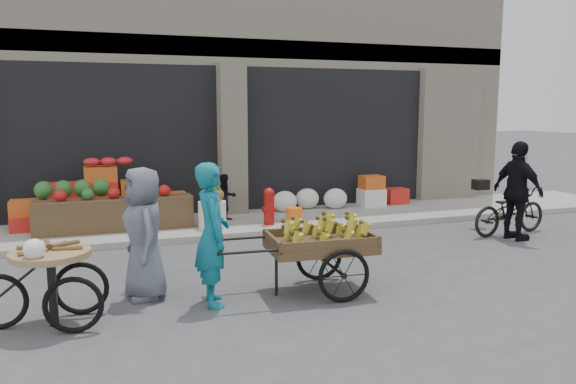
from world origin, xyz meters
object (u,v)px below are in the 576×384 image
object	(u,v)px
tricycle_cart	(51,275)
vendor_grey	(144,233)
seated_person	(225,197)
banana_cart	(317,240)
fire_hydrant	(269,205)
orange_bucket	(294,215)
cyclist	(518,191)
bicycle	(510,211)
pineapple_bin	(212,215)
vendor_woman	(212,234)

from	to	relation	value
tricycle_cart	vendor_grey	bearing A→B (deg)	36.87
seated_person	banana_cart	xyz separation A→B (m)	(0.15, -4.34, 0.10)
fire_hydrant	orange_bucket	distance (m)	0.55
banana_cart	vendor_grey	distance (m)	2.15
orange_bucket	cyclist	bearing A→B (deg)	-32.55
orange_bucket	banana_cart	bearing A→B (deg)	-106.02
banana_cart	bicycle	bearing A→B (deg)	25.74
pineapple_bin	tricycle_cart	size ratio (longest dim) A/B	0.36
seated_person	tricycle_cart	size ratio (longest dim) A/B	0.64
vendor_grey	bicycle	size ratio (longest dim) A/B	0.96
fire_hydrant	banana_cart	bearing A→B (deg)	-98.41
banana_cart	vendor_grey	world-z (taller)	vendor_grey
banana_cart	cyclist	distance (m)	4.70
banana_cart	vendor_woman	bearing A→B (deg)	-175.84
bicycle	vendor_grey	bearing A→B (deg)	94.49
cyclist	pineapple_bin	bearing A→B (deg)	58.75
banana_cart	seated_person	bearing A→B (deg)	96.12
fire_hydrant	bicycle	size ratio (longest dim) A/B	0.41
vendor_woman	bicycle	bearing A→B (deg)	-70.46
orange_bucket	vendor_woman	xyz separation A→B (m)	(-2.39, -3.64, 0.59)
orange_bucket	bicycle	world-z (taller)	bicycle
fire_hydrant	bicycle	world-z (taller)	bicycle
seated_person	orange_bucket	bearing A→B (deg)	-40.26
pineapple_bin	banana_cart	size ratio (longest dim) A/B	0.23
cyclist	tricycle_cart	bearing A→B (deg)	94.64
orange_bucket	tricycle_cart	bearing A→B (deg)	-138.29
fire_hydrant	tricycle_cart	world-z (taller)	tricycle_cart
bicycle	vendor_woman	bearing A→B (deg)	100.36
orange_bucket	tricycle_cart	xyz separation A→B (m)	(-4.18, -3.72, 0.30)
vendor_grey	banana_cart	bearing A→B (deg)	68.89
vendor_woman	bicycle	xyz separation A→B (m)	(6.02, 1.86, -0.41)
pineapple_bin	vendor_grey	xyz separation A→B (m)	(-1.53, -3.23, 0.45)
banana_cart	vendor_woman	size ratio (longest dim) A/B	1.34
fire_hydrant	tricycle_cart	distance (m)	5.27
orange_bucket	seated_person	distance (m)	1.42
fire_hydrant	cyclist	distance (m)	4.53
seated_person	banana_cart	size ratio (longest dim) A/B	0.40
pineapple_bin	banana_cart	world-z (taller)	banana_cart
vendor_grey	cyclist	distance (m)	6.63
seated_person	cyclist	distance (m)	5.46
pineapple_bin	orange_bucket	xyz separation A→B (m)	(1.60, -0.10, -0.10)
fire_hydrant	vendor_grey	xyz separation A→B (m)	(-2.63, -3.18, 0.32)
tricycle_cart	fire_hydrant	bearing A→B (deg)	53.19
tricycle_cart	bicycle	world-z (taller)	tricycle_cart
banana_cart	vendor_woman	distance (m)	1.36
fire_hydrant	cyclist	xyz separation A→B (m)	(3.92, -2.24, 0.38)
vendor_woman	tricycle_cart	size ratio (longest dim) A/B	1.19
pineapple_bin	seated_person	size ratio (longest dim) A/B	0.56
banana_cart	bicycle	world-z (taller)	banana_cart
seated_person	vendor_grey	xyz separation A→B (m)	(-1.93, -3.83, 0.24)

